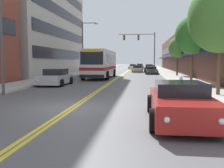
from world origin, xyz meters
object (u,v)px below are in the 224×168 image
car_slate_blue_moving_third (140,66)px  street_lamp_left_far (85,44)px  car_red_parked_right_foreground (180,103)px  street_tree_right_mid (193,35)px  car_black_parked_right_mid (150,69)px  fire_hydrant (181,81)px  car_navy_parked_right_end (149,68)px  car_champagne_moving_lead (133,67)px  car_dark_grey_parked_right_far (151,70)px  car_silver_parked_left_mid (56,78)px  traffic_signal_mast (143,44)px  city_bus (101,63)px  street_tree_right_near (221,17)px  street_lamp_left_near (4,12)px  street_tree_right_far (178,48)px  car_beige_moving_second (137,69)px  car_charcoal_parked_left_far (98,70)px

car_slate_blue_moving_third → street_lamp_left_far: (-7.25, -36.24, 3.85)m
car_red_parked_right_foreground → street_tree_right_mid: bearing=78.0°
car_black_parked_right_mid → fire_hydrant: size_ratio=6.13×
car_navy_parked_right_end → car_champagne_moving_lead: 10.39m
car_dark_grey_parked_right_far → car_navy_parked_right_end: 14.29m
car_black_parked_right_mid → car_champagne_moving_lead: 17.92m
car_silver_parked_left_mid → traffic_signal_mast: traffic_signal_mast is taller
street_tree_right_mid → city_bus: bearing=144.8°
car_red_parked_right_foreground → car_dark_grey_parked_right_far: size_ratio=1.12×
car_silver_parked_left_mid → street_tree_right_near: (11.65, -5.60, 3.84)m
traffic_signal_mast → street_tree_right_near: bearing=-82.5°
street_lamp_left_near → street_tree_right_far: street_lamp_left_near is taller
street_lamp_left_near → street_lamp_left_far: size_ratio=1.13×
street_tree_right_far → traffic_signal_mast: bearing=108.5°
street_tree_right_mid → street_tree_right_far: 10.58m
car_beige_moving_second → car_black_parked_right_mid: bearing=-2.8°
car_champagne_moving_lead → street_tree_right_mid: bearing=-80.4°
street_lamp_left_far → fire_hydrant: street_lamp_left_far is taller
fire_hydrant → street_lamp_left_far: bearing=126.4°
car_champagne_moving_lead → fire_hydrant: bearing=-83.0°
fire_hydrant → street_tree_right_near: bearing=-73.4°
city_bus → car_slate_blue_moving_third: size_ratio=2.40×
car_navy_parked_right_end → street_lamp_left_near: size_ratio=0.54×
traffic_signal_mast → fire_hydrant: (2.93, -28.02, -4.74)m
car_charcoal_parked_left_far → street_lamp_left_far: (-0.67, -6.52, 3.85)m
car_navy_parked_right_end → traffic_signal_mast: size_ratio=0.61×
car_black_parked_right_mid → street_lamp_left_near: 33.84m
car_charcoal_parked_left_far → fire_hydrant: 23.66m
car_silver_parked_left_mid → car_beige_moving_second: car_silver_parked_left_mid is taller
car_navy_parked_right_end → car_beige_moving_second: size_ratio=1.07×
street_tree_right_near → street_tree_right_mid: size_ratio=1.08×
car_beige_moving_second → street_tree_right_mid: street_tree_right_mid is taller
street_tree_right_far → car_champagne_moving_lead: bearing=103.2°
city_bus → street_tree_right_near: bearing=-58.3°
city_bus → street_tree_right_mid: (9.45, -6.67, 2.47)m
car_red_parked_right_foreground → street_lamp_left_far: size_ratio=0.65×
car_black_parked_right_mid → street_tree_right_far: size_ratio=0.93×
car_silver_parked_left_mid → car_black_parked_right_mid: car_silver_parked_left_mid is taller
street_lamp_left_near → city_bus: bearing=79.2°
car_dark_grey_parked_right_far → traffic_signal_mast: (-1.41, 7.67, 4.69)m
street_lamp_left_near → car_dark_grey_parked_right_far: bearing=69.8°
car_black_parked_right_mid → car_red_parked_right_foreground: bearing=-90.1°
car_charcoal_parked_left_far → street_tree_right_near: (11.64, -25.98, 3.88)m
car_black_parked_right_mid → fire_hydrant: 26.83m
car_black_parked_right_mid → fire_hydrant: bearing=-86.7°
car_black_parked_right_mid → car_navy_parked_right_end: car_navy_parked_right_end is taller
street_tree_right_mid → car_dark_grey_parked_right_far: bearing=100.3°
car_silver_parked_left_mid → street_tree_right_mid: size_ratio=0.73×
car_red_parked_right_foreground → car_dark_grey_parked_right_far: car_red_parked_right_foreground is taller
fire_hydrant → car_red_parked_right_foreground: bearing=-98.6°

